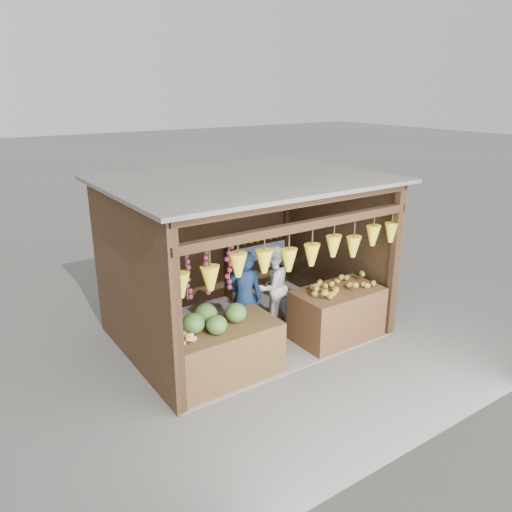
{
  "coord_description": "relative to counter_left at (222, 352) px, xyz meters",
  "views": [
    {
      "loc": [
        -4.22,
        -6.49,
        3.99
      ],
      "look_at": [
        0.13,
        -0.1,
        1.37
      ],
      "focal_mm": 35.0,
      "sensor_mm": 36.0,
      "label": 1
    }
  ],
  "objects": [
    {
      "name": "mango_pile",
      "position": [
        2.26,
        -0.02,
        0.57
      ],
      "size": [
        1.4,
        0.64,
        0.22
      ],
      "primitive_type": null,
      "color": "#B65D18",
      "rests_on": "counter_right"
    },
    {
      "name": "vendor_seated",
      "position": [
        -0.54,
        1.24,
        0.42
      ],
      "size": [
        0.61,
        0.47,
        1.12
      ],
      "primitive_type": "imported",
      "rotation": [
        0.0,
        0.0,
        2.91
      ],
      "color": "brown",
      "rests_on": "stool"
    },
    {
      "name": "tanfruit_pile",
      "position": [
        -0.62,
        -0.06,
        0.47
      ],
      "size": [
        0.34,
        0.4,
        0.13
      ],
      "primitive_type": null,
      "color": "tan",
      "rests_on": "counter_left"
    },
    {
      "name": "woman_standing",
      "position": [
        1.57,
        0.96,
        0.32
      ],
      "size": [
        0.79,
        0.66,
        1.46
      ],
      "primitive_type": "imported",
      "rotation": [
        0.0,
        0.0,
        3.31
      ],
      "color": "white",
      "rests_on": "ground"
    },
    {
      "name": "counter_right",
      "position": [
        2.18,
        -0.03,
        0.03
      ],
      "size": [
        1.45,
        0.85,
        0.86
      ],
      "primitive_type": "cube",
      "color": "#4A2D18",
      "rests_on": "ground"
    },
    {
      "name": "man_standing",
      "position": [
        0.76,
        0.6,
        0.42
      ],
      "size": [
        0.7,
        0.6,
        1.64
      ],
      "primitive_type": "imported",
      "rotation": [
        0.0,
        0.0,
        2.73
      ],
      "color": "#122645",
      "rests_on": "ground"
    },
    {
      "name": "ground",
      "position": [
        1.07,
        1.02,
        -0.4
      ],
      "size": [
        80.0,
        80.0,
        0.0
      ],
      "primitive_type": "plane",
      "color": "#514F49",
      "rests_on": "ground"
    },
    {
      "name": "stool",
      "position": [
        -0.54,
        1.24,
        -0.27
      ],
      "size": [
        0.28,
        0.28,
        0.26
      ],
      "primitive_type": "cube",
      "color": "black",
      "rests_on": "ground"
    },
    {
      "name": "back_shelf",
      "position": [
        2.12,
        2.3,
        0.47
      ],
      "size": [
        1.25,
        0.32,
        1.32
      ],
      "color": "#382314",
      "rests_on": "ground"
    },
    {
      "name": "melon_pile",
      "position": [
        -0.09,
        0.03,
        0.56
      ],
      "size": [
        1.0,
        0.5,
        0.32
      ],
      "primitive_type": null,
      "color": "#1F4512",
      "rests_on": "counter_left"
    },
    {
      "name": "stall_structure",
      "position": [
        1.04,
        0.98,
        1.26
      ],
      "size": [
        4.3,
        3.3,
        2.66
      ],
      "color": "slate",
      "rests_on": "ground"
    },
    {
      "name": "counter_left",
      "position": [
        0.0,
        0.0,
        0.0
      ],
      "size": [
        1.64,
        0.85,
        0.81
      ],
      "primitive_type": "cube",
      "color": "#50381A",
      "rests_on": "ground"
    }
  ]
}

